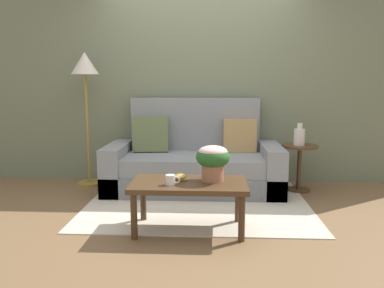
{
  "coord_description": "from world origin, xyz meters",
  "views": [
    {
      "loc": [
        0.14,
        -3.9,
        1.31
      ],
      "look_at": [
        -0.06,
        -0.03,
        0.68
      ],
      "focal_mm": 35.58,
      "sensor_mm": 36.0,
      "label": 1
    }
  ],
  "objects": [
    {
      "name": "area_rug",
      "position": [
        0.0,
        0.09,
        0.01
      ],
      "size": [
        2.38,
        1.84,
        0.01
      ],
      "primitive_type": "cube",
      "color": "beige",
      "rests_on": "ground"
    },
    {
      "name": "potted_plant",
      "position": [
        0.16,
        -0.62,
        0.64
      ],
      "size": [
        0.3,
        0.3,
        0.32
      ],
      "color": "#A36B4C",
      "rests_on": "coffee_table"
    },
    {
      "name": "ground_plane",
      "position": [
        0.0,
        0.0,
        0.0
      ],
      "size": [
        14.0,
        14.0,
        0.0
      ],
      "primitive_type": "plane",
      "color": "brown"
    },
    {
      "name": "table_vase",
      "position": [
        1.19,
        0.63,
        0.67
      ],
      "size": [
        0.13,
        0.13,
        0.26
      ],
      "color": "silver",
      "rests_on": "side_table"
    },
    {
      "name": "floor_lamp",
      "position": [
        -1.43,
        0.83,
        1.39
      ],
      "size": [
        0.34,
        0.34,
        1.68
      ],
      "color": "olive",
      "rests_on": "ground"
    },
    {
      "name": "coffee_mug",
      "position": [
        -0.2,
        -0.77,
        0.49
      ],
      "size": [
        0.12,
        0.08,
        0.09
      ],
      "color": "white",
      "rests_on": "coffee_table"
    },
    {
      "name": "snack_bowl",
      "position": [
        -0.13,
        -0.62,
        0.48
      ],
      "size": [
        0.11,
        0.11,
        0.06
      ],
      "color": "gold",
      "rests_on": "coffee_table"
    },
    {
      "name": "couch",
      "position": [
        -0.07,
        0.68,
        0.33
      ],
      "size": [
        2.09,
        0.93,
        1.11
      ],
      "color": "slate",
      "rests_on": "ground"
    },
    {
      "name": "wall_back",
      "position": [
        0.0,
        1.16,
        1.39
      ],
      "size": [
        6.4,
        0.12,
        2.77
      ],
      "primitive_type": "cube",
      "color": "slate",
      "rests_on": "ground"
    },
    {
      "name": "side_table",
      "position": [
        1.21,
        0.65,
        0.39
      ],
      "size": [
        0.42,
        0.42,
        0.57
      ],
      "color": "#4C331E",
      "rests_on": "ground"
    },
    {
      "name": "coffee_table",
      "position": [
        -0.05,
        -0.67,
        0.38
      ],
      "size": [
        1.01,
        0.56,
        0.44
      ],
      "color": "#442D1B",
      "rests_on": "ground"
    }
  ]
}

